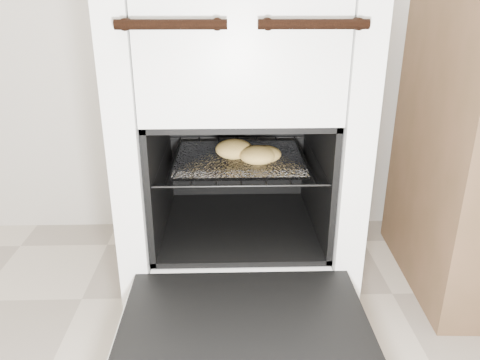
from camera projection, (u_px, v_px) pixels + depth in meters
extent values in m
cube|color=white|center=(238.00, 140.00, 1.43)|extent=(0.64, 0.68, 0.97)
cylinder|color=black|center=(171.00, 25.00, 0.96)|extent=(0.23, 0.02, 0.02)
cylinder|color=black|center=(314.00, 24.00, 0.97)|extent=(0.23, 0.02, 0.02)
cube|color=black|center=(245.00, 331.00, 1.02)|extent=(0.55, 0.42, 0.03)
cube|color=white|center=(245.00, 338.00, 1.03)|extent=(0.57, 0.44, 0.02)
cylinder|color=black|center=(161.00, 159.00, 1.36)|extent=(0.01, 0.44, 0.01)
cylinder|color=black|center=(317.00, 158.00, 1.37)|extent=(0.01, 0.44, 0.01)
cylinder|color=black|center=(241.00, 186.00, 1.17)|extent=(0.46, 0.01, 0.01)
cylinder|color=black|center=(237.00, 138.00, 1.56)|extent=(0.46, 0.01, 0.01)
cylinder|color=black|center=(174.00, 159.00, 1.36)|extent=(0.01, 0.42, 0.01)
cylinder|color=black|center=(196.00, 159.00, 1.36)|extent=(0.01, 0.42, 0.01)
cylinder|color=black|center=(217.00, 159.00, 1.36)|extent=(0.01, 0.42, 0.01)
cylinder|color=black|center=(239.00, 158.00, 1.37)|extent=(0.01, 0.42, 0.01)
cylinder|color=black|center=(261.00, 158.00, 1.37)|extent=(0.01, 0.42, 0.01)
cylinder|color=black|center=(282.00, 158.00, 1.37)|extent=(0.01, 0.42, 0.01)
cylinder|color=black|center=(304.00, 158.00, 1.37)|extent=(0.01, 0.42, 0.01)
cube|color=white|center=(239.00, 159.00, 1.34)|extent=(0.36, 0.32, 0.01)
ellipsoid|color=#D7B156|center=(234.00, 149.00, 1.33)|extent=(0.13, 0.13, 0.05)
ellipsoid|color=#D7B156|center=(265.00, 154.00, 1.30)|extent=(0.13, 0.13, 0.04)
ellipsoid|color=#D7B156|center=(258.00, 155.00, 1.29)|extent=(0.12, 0.12, 0.05)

